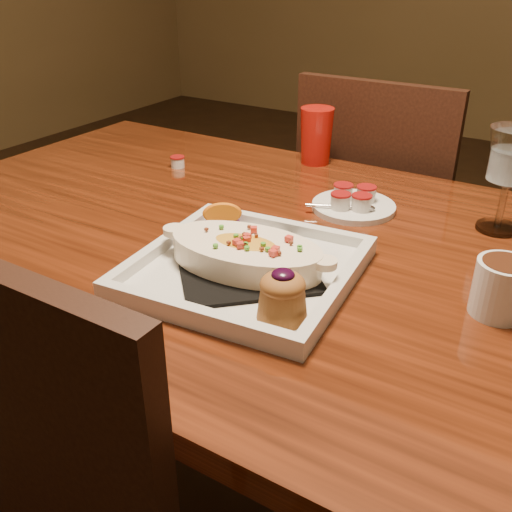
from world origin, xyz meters
The scene contains 8 objects.
table centered at (0.00, 0.00, 0.65)m, with size 1.50×0.90×0.75m.
chair_far centered at (0.00, 0.63, 0.51)m, with size 0.42×0.42×0.93m.
plate centered at (0.06, -0.14, 0.78)m, with size 0.35×0.35×0.08m.
coffee_mug centered at (0.40, -0.04, 0.79)m, with size 0.10×0.08×0.08m.
goblet centered at (0.34, 0.24, 0.88)m, with size 0.09×0.09×0.18m.
saucer centered at (0.09, 0.19, 0.76)m, with size 0.16×0.16×0.11m.
creamer_loose centered at (-0.36, 0.20, 0.76)m, with size 0.03×0.03×0.03m.
red_tumbler centered at (-0.10, 0.40, 0.81)m, with size 0.08×0.08×0.13m, color #B6140D.
Camera 1 is at (0.46, -0.78, 1.19)m, focal length 40.00 mm.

